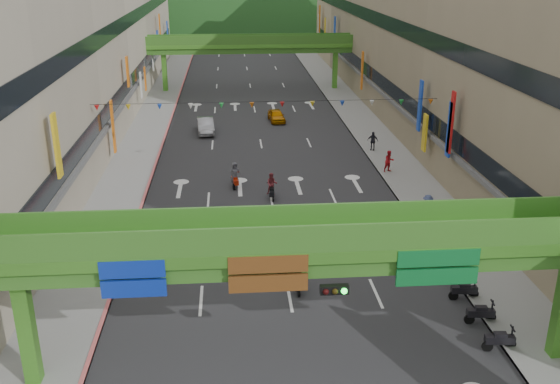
{
  "coord_description": "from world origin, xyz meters",
  "views": [
    {
      "loc": [
        -2.74,
        -15.79,
        16.32
      ],
      "look_at": [
        0.0,
        18.0,
        3.5
      ],
      "focal_mm": 40.0,
      "sensor_mm": 36.0,
      "label": 1
    }
  ],
  "objects_px": {
    "car_silver": "(206,126)",
    "overpass_near": "(331,265)",
    "scooter_rider_near": "(298,273)",
    "pedestrian_red": "(389,163)",
    "scooter_rider_mid": "(272,186)",
    "car_yellow": "(276,116)"
  },
  "relations": [
    {
      "from": "scooter_rider_near",
      "to": "car_silver",
      "type": "bearing_deg",
      "value": 100.26
    },
    {
      "from": "scooter_rider_mid",
      "to": "car_silver",
      "type": "distance_m",
      "value": 19.14
    },
    {
      "from": "overpass_near",
      "to": "scooter_rider_near",
      "type": "xyz_separation_m",
      "value": [
        -0.44,
        7.22,
        -4.17
      ]
    },
    {
      "from": "scooter_rider_near",
      "to": "pedestrian_red",
      "type": "relative_size",
      "value": 1.25
    },
    {
      "from": "overpass_near",
      "to": "car_yellow",
      "type": "distance_m",
      "value": 43.12
    },
    {
      "from": "overpass_near",
      "to": "scooter_rider_mid",
      "type": "distance_m",
      "value": 20.94
    },
    {
      "from": "car_silver",
      "to": "pedestrian_red",
      "type": "relative_size",
      "value": 2.55
    },
    {
      "from": "overpass_near",
      "to": "pedestrian_red",
      "type": "distance_m",
      "value": 27.25
    },
    {
      "from": "overpass_near",
      "to": "scooter_rider_near",
      "type": "distance_m",
      "value": 8.35
    },
    {
      "from": "scooter_rider_mid",
      "to": "overpass_near",
      "type": "bearing_deg",
      "value": -87.54
    },
    {
      "from": "scooter_rider_near",
      "to": "scooter_rider_mid",
      "type": "height_order",
      "value": "scooter_rider_near"
    },
    {
      "from": "scooter_rider_near",
      "to": "overpass_near",
      "type": "bearing_deg",
      "value": -86.52
    },
    {
      "from": "car_silver",
      "to": "scooter_rider_near",
      "type": "bearing_deg",
      "value": -84.65
    },
    {
      "from": "scooter_rider_mid",
      "to": "scooter_rider_near",
      "type": "bearing_deg",
      "value": -88.1
    },
    {
      "from": "car_silver",
      "to": "pedestrian_red",
      "type": "xyz_separation_m",
      "value": [
        15.04,
        -13.49,
        0.14
      ]
    },
    {
      "from": "car_silver",
      "to": "overpass_near",
      "type": "bearing_deg",
      "value": -85.9
    },
    {
      "from": "scooter_rider_mid",
      "to": "pedestrian_red",
      "type": "height_order",
      "value": "scooter_rider_mid"
    },
    {
      "from": "scooter_rider_near",
      "to": "car_silver",
      "type": "distance_m",
      "value": 32.18
    },
    {
      "from": "scooter_rider_mid",
      "to": "car_yellow",
      "type": "relative_size",
      "value": 0.53
    },
    {
      "from": "car_silver",
      "to": "pedestrian_red",
      "type": "height_order",
      "value": "pedestrian_red"
    },
    {
      "from": "scooter_rider_mid",
      "to": "car_silver",
      "type": "relative_size",
      "value": 0.44
    },
    {
      "from": "overpass_near",
      "to": "car_silver",
      "type": "distance_m",
      "value": 39.63
    }
  ]
}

